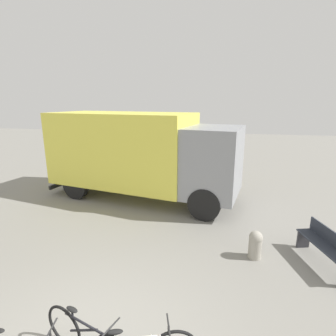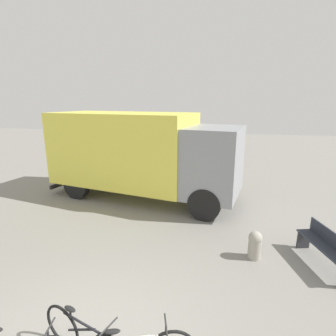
{
  "view_description": "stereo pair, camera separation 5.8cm",
  "coord_description": "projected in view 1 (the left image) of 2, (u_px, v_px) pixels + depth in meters",
  "views": [
    {
      "loc": [
        1.85,
        -2.87,
        3.8
      ],
      "look_at": [
        0.31,
        4.76,
        1.82
      ],
      "focal_mm": 28.0,
      "sensor_mm": 36.0,
      "label": 1
    },
    {
      "loc": [
        1.9,
        -2.86,
        3.8
      ],
      "look_at": [
        0.31,
        4.76,
        1.82
      ],
      "focal_mm": 28.0,
      "sensor_mm": 36.0,
      "label": 2
    }
  ],
  "objects": [
    {
      "name": "bollard_near_bench",
      "position": [
        255.0,
        244.0,
        6.48
      ],
      "size": [
        0.33,
        0.33,
        0.72
      ],
      "color": "#9E998C",
      "rests_on": "ground"
    },
    {
      "name": "park_bench",
      "position": [
        327.0,
        246.0,
        6.16
      ],
      "size": [
        0.85,
        1.71,
        0.87
      ],
      "rotation": [
        0.0,
        0.0,
        1.85
      ],
      "color": "#282D38",
      "rests_on": "ground"
    },
    {
      "name": "delivery_truck",
      "position": [
        140.0,
        152.0,
        10.29
      ],
      "size": [
        7.85,
        3.86,
        3.38
      ],
      "rotation": [
        0.0,
        0.0,
        -0.19
      ],
      "color": "#EAE04C",
      "rests_on": "ground"
    }
  ]
}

